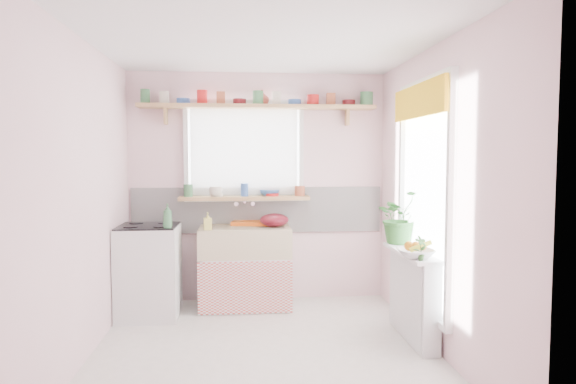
{
  "coord_description": "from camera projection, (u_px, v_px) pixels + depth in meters",
  "views": [
    {
      "loc": [
        -0.19,
        -4.06,
        1.59
      ],
      "look_at": [
        0.24,
        0.55,
        1.27
      ],
      "focal_mm": 32.0,
      "sensor_mm": 36.0,
      "label": 1
    }
  ],
  "objects": [
    {
      "name": "room",
      "position": [
        329.0,
        179.0,
        4.98
      ],
      "size": [
        3.2,
        3.2,
        3.2
      ],
      "color": "silver",
      "rests_on": "ground"
    },
    {
      "name": "sink_unit",
      "position": [
        245.0,
        266.0,
        5.4
      ],
      "size": [
        0.95,
        0.65,
        1.11
      ],
      "color": "white",
      "rests_on": "ground"
    },
    {
      "name": "cooker",
      "position": [
        149.0,
        271.0,
        5.07
      ],
      "size": [
        0.58,
        0.58,
        0.93
      ],
      "color": "white",
      "rests_on": "ground"
    },
    {
      "name": "radiator_ledge",
      "position": [
        413.0,
        294.0,
        4.45
      ],
      "size": [
        0.22,
        0.95,
        0.78
      ],
      "color": "white",
      "rests_on": "ground"
    },
    {
      "name": "windowsill",
      "position": [
        245.0,
        198.0,
        5.54
      ],
      "size": [
        1.4,
        0.22,
        0.04
      ],
      "primitive_type": "cube",
      "color": "tan",
      "rests_on": "room"
    },
    {
      "name": "pine_shelf",
      "position": [
        258.0,
        107.0,
        5.47
      ],
      "size": [
        2.52,
        0.24,
        0.04
      ],
      "primitive_type": "cube",
      "color": "tan",
      "rests_on": "room"
    },
    {
      "name": "shelf_crockery",
      "position": [
        256.0,
        100.0,
        5.46
      ],
      "size": [
        2.47,
        0.11,
        0.12
      ],
      "color": "#3F7F4C",
      "rests_on": "pine_shelf"
    },
    {
      "name": "sill_crockery",
      "position": [
        244.0,
        191.0,
        5.53
      ],
      "size": [
        1.35,
        0.11,
        0.12
      ],
      "color": "#3F7F4C",
      "rests_on": "windowsill"
    },
    {
      "name": "dish_tray",
      "position": [
        252.0,
        223.0,
        5.58
      ],
      "size": [
        0.45,
        0.38,
        0.04
      ],
      "primitive_type": "cube",
      "rotation": [
        0.0,
        0.0,
        -0.2
      ],
      "color": "orange",
      "rests_on": "sink_unit"
    },
    {
      "name": "colander",
      "position": [
        274.0,
        220.0,
        5.41
      ],
      "size": [
        0.4,
        0.4,
        0.14
      ],
      "primitive_type": "ellipsoid",
      "rotation": [
        0.0,
        0.0,
        0.42
      ],
      "color": "maroon",
      "rests_on": "sink_unit"
    },
    {
      "name": "jade_plant",
      "position": [
        400.0,
        217.0,
        4.8
      ],
      "size": [
        0.56,
        0.53,
        0.5
      ],
      "primitive_type": "imported",
      "rotation": [
        0.0,
        0.0,
        0.37
      ],
      "color": "#2E6829",
      "rests_on": "radiator_ledge"
    },
    {
      "name": "fruit_bowl",
      "position": [
        416.0,
        254.0,
        4.12
      ],
      "size": [
        0.3,
        0.3,
        0.07
      ],
      "primitive_type": "imported",
      "rotation": [
        0.0,
        0.0,
        0.03
      ],
      "color": "silver",
      "rests_on": "radiator_ledge"
    },
    {
      "name": "herb_pot",
      "position": [
        421.0,
        248.0,
        4.01
      ],
      "size": [
        0.12,
        0.1,
        0.2
      ],
      "primitive_type": "imported",
      "rotation": [
        0.0,
        0.0,
        0.35
      ],
      "color": "#2D5B24",
      "rests_on": "radiator_ledge"
    },
    {
      "name": "soap_bottle_sink",
      "position": [
        208.0,
        221.0,
        5.18
      ],
      "size": [
        0.09,
        0.09,
        0.18
      ],
      "primitive_type": "imported",
      "rotation": [
        0.0,
        0.0,
        0.14
      ],
      "color": "#DCD661",
      "rests_on": "sink_unit"
    },
    {
      "name": "sill_cup",
      "position": [
        216.0,
        192.0,
        5.44
      ],
      "size": [
        0.17,
        0.17,
        0.11
      ],
      "primitive_type": "imported",
      "rotation": [
        0.0,
        0.0,
        -0.24
      ],
      "color": "beige",
      "rests_on": "windowsill"
    },
    {
      "name": "sill_bowl",
      "position": [
        269.0,
        193.0,
        5.62
      ],
      "size": [
        0.26,
        0.26,
        0.07
      ],
      "primitive_type": "imported",
      "rotation": [
        0.0,
        0.0,
        0.24
      ],
      "color": "#3566AD",
      "rests_on": "windowsill"
    },
    {
      "name": "shelf_vase",
      "position": [
        262.0,
        98.0,
        5.53
      ],
      "size": [
        0.21,
        0.21,
        0.16
      ],
      "primitive_type": "imported",
      "rotation": [
        0.0,
        0.0,
        -0.4
      ],
      "color": "#A33F32",
      "rests_on": "pine_shelf"
    },
    {
      "name": "cooker_bottle",
      "position": [
        167.0,
        216.0,
        4.83
      ],
      "size": [
        0.09,
        0.09,
        0.23
      ],
      "primitive_type": "imported",
      "rotation": [
        0.0,
        0.0,
        0.06
      ],
      "color": "#3C7849",
      "rests_on": "cooker"
    },
    {
      "name": "fruit",
      "position": [
        416.0,
        246.0,
        4.13
      ],
      "size": [
        0.2,
        0.14,
        0.1
      ],
      "color": "orange",
      "rests_on": "fruit_bowl"
    }
  ]
}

